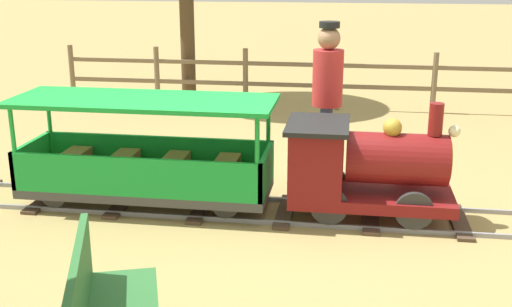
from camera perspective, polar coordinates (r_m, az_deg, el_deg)
name	(u,v)px	position (r m, az deg, el deg)	size (l,w,h in m)	color
ground_plane	(260,212)	(5.77, 0.36, -5.25)	(60.00, 60.00, 0.00)	#A38C51
track	(244,209)	(5.79, -1.10, -5.01)	(0.79, 6.05, 0.04)	gray
locomotive	(360,166)	(5.56, 9.33, -1.09)	(0.75, 1.45, 1.01)	maroon
passenger_car	(146,162)	(5.86, -9.83, -0.77)	(0.85, 2.35, 0.97)	#3F3F3F
conductor_person	(327,90)	(6.33, 6.41, 5.67)	(0.30, 0.30, 1.62)	#282D47
fence_section	(291,77)	(9.74, 3.18, 6.87)	(0.08, 7.13, 0.90)	#756047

